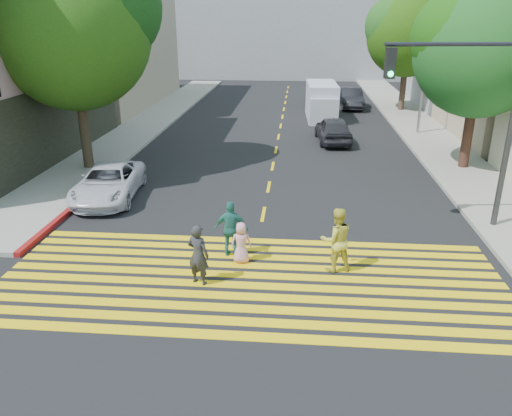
# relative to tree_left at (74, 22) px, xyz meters

# --- Properties ---
(ground) EXTENTS (120.00, 120.00, 0.00)m
(ground) POSITION_rel_tree_left_xyz_m (8.20, -10.77, -6.30)
(ground) COLOR black
(sidewalk_left) EXTENTS (3.00, 40.00, 0.15)m
(sidewalk_left) POSITION_rel_tree_left_xyz_m (-0.30, 11.23, -6.22)
(sidewalk_left) COLOR gray
(sidewalk_left) RESTS_ON ground
(sidewalk_right) EXTENTS (3.00, 60.00, 0.15)m
(sidewalk_right) POSITION_rel_tree_left_xyz_m (16.70, 4.23, -6.22)
(sidewalk_right) COLOR gray
(sidewalk_right) RESTS_ON ground
(curb_red) EXTENTS (0.20, 8.00, 0.16)m
(curb_red) POSITION_rel_tree_left_xyz_m (1.30, -4.77, -6.22)
(curb_red) COLOR maroon
(curb_red) RESTS_ON ground
(crosswalk) EXTENTS (13.40, 5.30, 0.01)m
(crosswalk) POSITION_rel_tree_left_xyz_m (8.20, -9.49, -6.29)
(crosswalk) COLOR yellow
(crosswalk) RESTS_ON ground
(lane_line) EXTENTS (0.12, 34.40, 0.01)m
(lane_line) POSITION_rel_tree_left_xyz_m (8.20, 11.73, -6.29)
(lane_line) COLOR yellow
(lane_line) RESTS_ON ground
(building_left_tan) EXTENTS (12.00, 16.00, 10.00)m
(building_left_tan) POSITION_rel_tree_left_xyz_m (-7.80, 17.23, -1.30)
(building_left_tan) COLOR tan
(building_left_tan) RESTS_ON ground
(building_right_grey) EXTENTS (10.00, 10.00, 10.00)m
(building_right_grey) POSITION_rel_tree_left_xyz_m (23.20, 19.23, -1.30)
(building_right_grey) COLOR gray
(building_right_grey) RESTS_ON ground
(backdrop_block) EXTENTS (30.00, 8.00, 12.00)m
(backdrop_block) POSITION_rel_tree_left_xyz_m (8.20, 37.23, -0.30)
(backdrop_block) COLOR gray
(backdrop_block) RESTS_ON ground
(tree_left) EXTENTS (7.78, 7.50, 9.34)m
(tree_left) POSITION_rel_tree_left_xyz_m (0.00, 0.00, 0.00)
(tree_left) COLOR black
(tree_left) RESTS_ON ground
(tree_right_near) EXTENTS (6.96, 6.64, 8.07)m
(tree_right_near) POSITION_rel_tree_left_xyz_m (16.94, 1.48, -0.83)
(tree_right_near) COLOR black
(tree_right_near) RESTS_ON ground
(tree_right_far) EXTENTS (6.91, 6.50, 8.31)m
(tree_right_far) POSITION_rel_tree_left_xyz_m (16.77, 16.04, -0.68)
(tree_right_far) COLOR #3E3220
(tree_right_far) RESTS_ON ground
(pedestrian_man) EXTENTS (0.71, 0.59, 1.66)m
(pedestrian_man) POSITION_rel_tree_left_xyz_m (6.88, -9.75, -5.47)
(pedestrian_man) COLOR #2B2A2F
(pedestrian_man) RESTS_ON ground
(pedestrian_woman) EXTENTS (1.03, 0.89, 1.83)m
(pedestrian_woman) POSITION_rel_tree_left_xyz_m (10.47, -8.70, -5.38)
(pedestrian_woman) COLOR gold
(pedestrian_woman) RESTS_ON ground
(pedestrian_child) EXTENTS (0.61, 0.41, 1.21)m
(pedestrian_child) POSITION_rel_tree_left_xyz_m (7.85, -8.46, -5.69)
(pedestrian_child) COLOR pink
(pedestrian_child) RESTS_ON ground
(pedestrian_extra) EXTENTS (0.99, 0.44, 1.68)m
(pedestrian_extra) POSITION_rel_tree_left_xyz_m (7.51, -8.06, -5.46)
(pedestrian_extra) COLOR #2A786F
(pedestrian_extra) RESTS_ON ground
(white_sedan) EXTENTS (2.52, 4.73, 1.26)m
(white_sedan) POSITION_rel_tree_left_xyz_m (2.21, -3.63, -5.66)
(white_sedan) COLOR silver
(white_sedan) RESTS_ON ground
(dark_car_near) EXTENTS (2.05, 4.31, 1.42)m
(dark_car_near) POSITION_rel_tree_left_xyz_m (11.24, 6.19, -5.58)
(dark_car_near) COLOR #27262C
(dark_car_near) RESTS_ON ground
(silver_car) EXTENTS (2.74, 5.09, 1.40)m
(silver_car) POSITION_rel_tree_left_xyz_m (11.37, 20.81, -5.59)
(silver_car) COLOR gray
(silver_car) RESTS_ON ground
(dark_car_parked) EXTENTS (1.63, 4.47, 1.46)m
(dark_car_parked) POSITION_rel_tree_left_xyz_m (13.19, 17.22, -5.57)
(dark_car_parked) COLOR black
(dark_car_parked) RESTS_ON ground
(white_van) EXTENTS (2.07, 5.05, 2.35)m
(white_van) POSITION_rel_tree_left_xyz_m (10.82, 12.68, -5.18)
(white_van) COLOR silver
(white_van) RESTS_ON ground
(traffic_signal) EXTENTS (4.23, 0.83, 6.22)m
(traffic_signal) POSITION_rel_tree_left_xyz_m (14.72, -5.49, -2.27)
(traffic_signal) COLOR #323234
(traffic_signal) RESTS_ON ground
(street_lamp) EXTENTS (1.94, 0.62, 8.64)m
(street_lamp) POSITION_rel_tree_left_xyz_m (16.11, 8.48, -1.33)
(street_lamp) COLOR gray
(street_lamp) RESTS_ON ground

